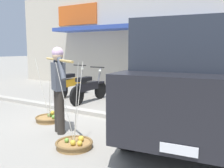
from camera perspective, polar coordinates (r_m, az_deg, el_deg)
name	(u,v)px	position (r m, az deg, el deg)	size (l,w,h in m)	color
ground_plane	(83,123)	(5.70, -6.68, -8.92)	(90.00, 90.00, 0.00)	gray
sidewalk_curb	(100,114)	(6.23, -2.66, -6.93)	(20.00, 0.24, 0.10)	#AEA89C
fruit_vendor	(58,84)	(4.94, -12.19, -0.04)	(1.53, 0.94, 1.70)	#2D2823
fruit_basket_left_side	(74,144)	(4.35, -8.65, -13.38)	(0.64, 0.64, 1.45)	#9E7542
fruit_basket_right_side	(50,118)	(5.96, -14.14, -7.56)	(0.64, 0.64, 1.45)	#9E7542
motorcycle_nearest_shop	(72,84)	(8.79, -9.14, 0.08)	(0.54, 1.82, 1.09)	black
motorcycle_second_in_row	(89,88)	(7.78, -5.37, -0.89)	(0.54, 1.82, 1.09)	black
motorcycle_third_in_row	(130,90)	(7.39, 4.21, -1.35)	(0.54, 1.81, 1.09)	black
parked_truck	(201,82)	(5.10, 19.69, 0.51)	(2.57, 4.89, 2.10)	black
storefront_building	(157,40)	(12.52, 10.34, 9.97)	(13.00, 6.00, 4.20)	beige
wooden_crate	(181,104)	(7.11, 15.64, -4.41)	(0.44, 0.36, 0.32)	olive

